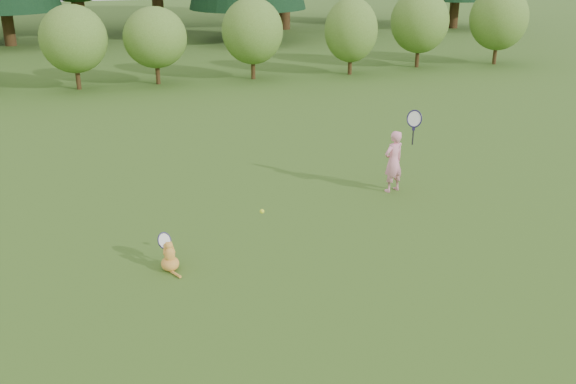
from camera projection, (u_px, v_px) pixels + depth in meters
name	position (u px, v px, depth m)	size (l,w,h in m)	color
ground	(292.00, 260.00, 8.96)	(100.00, 100.00, 0.00)	#314F16
shrub_row	(162.00, 40.00, 20.02)	(28.00, 3.00, 2.80)	#456720
child	(394.00, 160.00, 11.30)	(0.67, 0.47, 1.66)	pink
cat	(169.00, 255.00, 8.63)	(0.31, 0.61, 0.55)	#C67B26
tennis_ball	(262.00, 211.00, 8.24)	(0.06, 0.06, 0.06)	yellow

